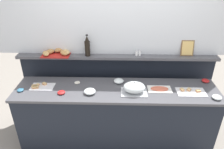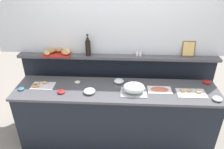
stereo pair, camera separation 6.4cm
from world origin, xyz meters
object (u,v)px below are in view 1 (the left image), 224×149
Objects in this scene: condiment_bowl_dark at (61,92)px; bread_basket at (57,52)px; sandwich_platter_front at (191,92)px; glass_bowl_small at (90,92)px; glass_bowl_large at (119,81)px; cold_cuts_platter at (160,89)px; condiment_bowl_cream at (77,83)px; condiment_bowl_teal at (20,90)px; sandwich_platter_rear at (41,86)px; condiment_bowl_red at (206,81)px; framed_picture at (187,48)px; glass_bowl_medium at (217,97)px; salt_shaker at (137,53)px; pepper_shaker at (140,53)px; wine_bottle_dark at (87,46)px; serving_cloche at (134,88)px.

bread_basket reaches higher than condiment_bowl_dark.
sandwich_platter_front is 1.70m from condiment_bowl_dark.
glass_bowl_large is at bearing 37.05° from glass_bowl_small.
cold_cuts_platter is at bearing 6.93° from glass_bowl_small.
sandwich_platter_front is 0.86× the size of bread_basket.
condiment_bowl_cream is 0.92× the size of condiment_bowl_teal.
condiment_bowl_dark is (0.32, -0.15, 0.01)m from sandwich_platter_rear.
condiment_bowl_dark is (0.56, -0.05, 0.00)m from condiment_bowl_teal.
framed_picture is at bearing 139.20° from condiment_bowl_red.
cold_cuts_platter is at bearing 172.78° from sandwich_platter_front.
condiment_bowl_dark is at bearing -121.93° from condiment_bowl_cream.
condiment_bowl_dark is (-1.98, 0.06, -0.00)m from glass_bowl_medium.
framed_picture reaches higher than salt_shaker.
sandwich_platter_front is 2.44× the size of glass_bowl_small.
sandwich_platter_rear reaches higher than condiment_bowl_teal.
salt_shaker is (1.00, 0.54, 0.34)m from condiment_bowl_dark.
glass_bowl_large is 0.51m from pepper_shaker.
salt_shaker reaches higher than glass_bowl_medium.
cold_cuts_platter is at bearing -21.93° from wine_bottle_dark.
bread_basket is at bearing -179.25° from framed_picture.
framed_picture is at bearing 22.72° from glass_bowl_small.
glass_bowl_small is 1.91× the size of condiment_bowl_cream.
sandwich_platter_rear is at bearing -166.95° from condiment_bowl_cream.
sandwich_platter_front is 2.26m from condiment_bowl_teal.
glass_bowl_medium reaches higher than sandwich_platter_front.
glass_bowl_large is 0.47m from glass_bowl_small.
salt_shaker is at bearing 83.91° from serving_cloche.
pepper_shaker is (0.75, 0.01, -0.10)m from wine_bottle_dark.
sandwich_platter_rear is 0.99× the size of cold_cuts_platter.
condiment_bowl_teal is at bearing 178.02° from glass_bowl_small.
condiment_bowl_red is (0.69, 0.23, 0.01)m from cold_cuts_platter.
salt_shaker reaches higher than glass_bowl_large.
framed_picture reaches higher than sandwich_platter_front.
glass_bowl_large is 0.59m from condiment_bowl_cream.
cold_cuts_platter is 1.00× the size of wine_bottle_dark.
wine_bottle_dark is at bearing 29.47° from condiment_bowl_teal.
salt_shaker is (1.32, 0.39, 0.34)m from sandwich_platter_rear.
wine_bottle_dark reaches higher than sandwich_platter_front.
cold_cuts_platter is at bearing 2.48° from condiment_bowl_teal.
condiment_bowl_red is 1.06m from salt_shaker.
glass_bowl_large reaches higher than condiment_bowl_teal.
glass_bowl_small is 0.69× the size of framed_picture.
glass_bowl_medium is 0.38× the size of wine_bottle_dark.
wine_bottle_dark is (0.61, 0.38, 0.44)m from sandwich_platter_rear.
serving_cloche is at bearing 3.01° from condiment_bowl_dark.
framed_picture is (0.78, 0.53, 0.35)m from serving_cloche.
cold_cuts_platter is at bearing -6.80° from condiment_bowl_cream.
wine_bottle_dark is (-1.69, 0.17, 0.44)m from condiment_bowl_red.
sandwich_platter_front is 0.75m from serving_cloche.
framed_picture is at bearing 0.75° from bread_basket.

